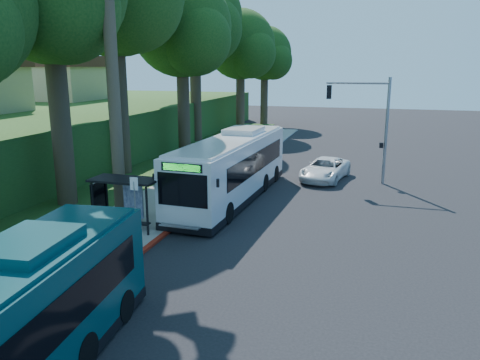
% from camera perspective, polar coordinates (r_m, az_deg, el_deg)
% --- Properties ---
extents(ground, '(140.00, 140.00, 0.00)m').
position_cam_1_polar(ground, '(23.52, 5.30, -5.36)').
color(ground, black).
rests_on(ground, ground).
extents(sidewalk, '(4.50, 70.00, 0.12)m').
position_cam_1_polar(sidewalk, '(25.80, -10.85, -3.68)').
color(sidewalk, gray).
rests_on(sidewalk, ground).
extents(red_curb, '(0.25, 30.00, 0.13)m').
position_cam_1_polar(red_curb, '(21.43, -10.17, -7.27)').
color(red_curb, maroon).
rests_on(red_curb, ground).
extents(grass_verge, '(8.00, 70.00, 0.06)m').
position_cam_1_polar(grass_verge, '(32.74, -15.82, -0.31)').
color(grass_verge, '#234719').
rests_on(grass_verge, ground).
extents(bus_shelter, '(3.20, 1.51, 2.55)m').
position_cam_1_polar(bus_shelter, '(22.89, -14.16, -1.53)').
color(bus_shelter, black).
rests_on(bus_shelter, ground).
extents(stop_sign_pole, '(0.35, 0.06, 3.17)m').
position_cam_1_polar(stop_sign_pole, '(20.14, -12.68, -2.71)').
color(stop_sign_pole, gray).
rests_on(stop_sign_pole, ground).
extents(traffic_signal_pole, '(4.10, 0.30, 7.00)m').
position_cam_1_polar(traffic_signal_pole, '(32.03, 15.68, 7.39)').
color(traffic_signal_pole, gray).
rests_on(traffic_signal_pole, ground).
extents(hillside_backdrop, '(24.00, 60.00, 8.80)m').
position_cam_1_polar(hillside_backdrop, '(48.14, -23.24, 6.36)').
color(hillside_backdrop, '#234719').
rests_on(hillside_backdrop, ground).
extents(tree_2, '(8.82, 8.40, 15.12)m').
position_cam_1_polar(tree_2, '(41.18, -7.02, 17.51)').
color(tree_2, '#382B1E').
rests_on(tree_2, ground).
extents(tree_3, '(10.08, 9.60, 17.28)m').
position_cam_1_polar(tree_3, '(49.43, -5.48, 18.64)').
color(tree_3, '#382B1E').
rests_on(tree_3, ground).
extents(tree_4, '(8.40, 8.00, 14.14)m').
position_cam_1_polar(tree_4, '(56.07, 0.15, 15.80)').
color(tree_4, '#382B1E').
rests_on(tree_4, ground).
extents(tree_5, '(7.35, 7.00, 12.86)m').
position_cam_1_polar(tree_5, '(63.54, 3.10, 14.84)').
color(tree_5, '#382B1E').
rests_on(tree_5, ground).
extents(white_bus, '(3.46, 13.41, 3.96)m').
position_cam_1_polar(white_bus, '(27.41, -0.90, 1.64)').
color(white_bus, silver).
rests_on(white_bus, ground).
extents(pickup, '(3.39, 5.71, 1.49)m').
position_cam_1_polar(pickup, '(32.85, 10.34, 1.32)').
color(pickup, silver).
rests_on(pickup, ground).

